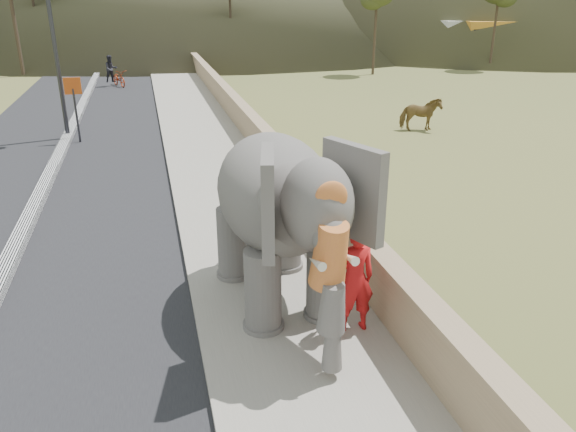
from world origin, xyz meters
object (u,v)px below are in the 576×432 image
object	(u,v)px
cow	(420,114)
elephant_and_man	(277,216)
motorcyclist	(116,75)
lamppost	(58,3)

from	to	relation	value
cow	elephant_and_man	size ratio (longest dim) A/B	0.36
elephant_and_man	motorcyclist	distance (m)	26.90
lamppost	motorcyclist	size ratio (longest dim) A/B	4.16
cow	motorcyclist	world-z (taller)	motorcyclist
cow	elephant_and_man	xyz separation A→B (m)	(-8.67, -11.78, 1.01)
lamppost	cow	distance (m)	14.18
cow	motorcyclist	size ratio (longest dim) A/B	0.82
elephant_and_man	motorcyclist	size ratio (longest dim) A/B	2.31
elephant_and_man	motorcyclist	xyz separation A→B (m)	(-3.58, 26.64, -0.99)
cow	motorcyclist	xyz separation A→B (m)	(-12.25, 14.86, 0.02)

